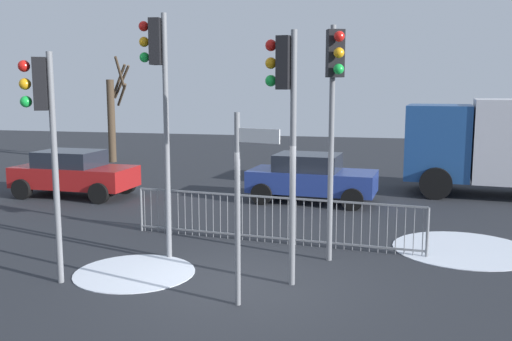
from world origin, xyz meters
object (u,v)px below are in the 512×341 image
traffic_light_foreground_right (286,101)px  traffic_light_foreground_left (334,91)px  direction_sign_post (241,200)px  traffic_light_rear_left (159,82)px  car_blue_trailing (311,177)px  traffic_light_mid_left (43,116)px  car_red_mid (74,173)px  bare_tree_left (113,114)px

traffic_light_foreground_right → traffic_light_foreground_left: (0.69, 1.44, 0.16)m
traffic_light_foreground_right → direction_sign_post: (-0.49, -1.19, -1.52)m
traffic_light_foreground_left → direction_sign_post: size_ratio=1.50×
traffic_light_rear_left → car_blue_trailing: size_ratio=1.26×
traffic_light_mid_left → car_red_mid: 8.72m
bare_tree_left → car_red_mid: bearing=-71.6°
traffic_light_mid_left → traffic_light_rear_left: 2.42m
traffic_light_rear_left → traffic_light_foreground_left: size_ratio=1.05×
direction_sign_post → traffic_light_foreground_right: bearing=84.0°
traffic_light_mid_left → car_blue_trailing: size_ratio=1.05×
traffic_light_rear_left → traffic_light_foreground_right: bearing=-114.8°
traffic_light_rear_left → bare_tree_left: size_ratio=1.02×
traffic_light_foreground_left → bare_tree_left: bare_tree_left is taller
traffic_light_rear_left → traffic_light_foreground_right: size_ratio=1.11×
car_red_mid → bare_tree_left: bare_tree_left is taller
car_red_mid → traffic_light_foreground_right: bearing=-37.0°
traffic_light_foreground_right → car_red_mid: traffic_light_foreground_right is taller
traffic_light_foreground_right → bare_tree_left: bare_tree_left is taller
traffic_light_mid_left → traffic_light_rear_left: bearing=-61.9°
traffic_light_foreground_right → direction_sign_post: traffic_light_foreground_right is taller
traffic_light_foreground_left → traffic_light_mid_left: bearing=5.4°
direction_sign_post → car_blue_trailing: size_ratio=0.80×
direction_sign_post → car_blue_trailing: 8.61m
car_blue_trailing → bare_tree_left: bearing=149.6°
traffic_light_foreground_right → car_red_mid: (-8.04, 6.50, -2.50)m
traffic_light_mid_left → car_blue_trailing: 9.31m
traffic_light_mid_left → car_blue_trailing: bearing=-50.4°
traffic_light_foreground_right → traffic_light_foreground_left: size_ratio=0.95×
traffic_light_foreground_left → car_blue_trailing: traffic_light_foreground_left is taller
traffic_light_rear_left → direction_sign_post: size_ratio=1.58×
car_blue_trailing → car_red_mid: bearing=-168.9°
traffic_light_foreground_right → bare_tree_left: 18.01m
traffic_light_foreground_left → direction_sign_post: traffic_light_foreground_left is taller
traffic_light_foreground_left → direction_sign_post: 3.34m
traffic_light_mid_left → car_red_mid: traffic_light_mid_left is taller
traffic_light_mid_left → traffic_light_rear_left: (1.34, 1.93, 0.59)m
traffic_light_mid_left → car_red_mid: size_ratio=1.07×
traffic_light_mid_left → direction_sign_post: bearing=-121.1°
traffic_light_foreground_left → car_red_mid: bearing=-51.2°
traffic_light_mid_left → traffic_light_foreground_right: (4.08, 0.94, 0.26)m
direction_sign_post → traffic_light_mid_left: bearing=-167.5°
direction_sign_post → bare_tree_left: size_ratio=0.65×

